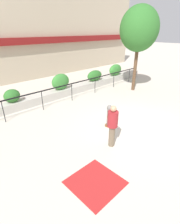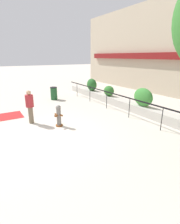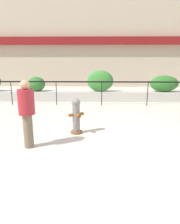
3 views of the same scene
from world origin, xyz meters
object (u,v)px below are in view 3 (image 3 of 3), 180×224
Objects in this scene: hedge_bush_1 at (37,84)px; hedge_bush_2 at (100,81)px; hedge_bush_3 at (164,84)px; fire_hydrant at (76,116)px; pedestrian at (27,110)px.

hedge_bush_1 is 0.67× the size of hedge_bush_2.
hedge_bush_3 reaches higher than hedge_bush_1.
fire_hydrant is (2.50, -4.98, -0.32)m from hedge_bush_1.
hedge_bush_2 is 0.93× the size of hedge_bush_3.
hedge_bush_1 is 6.59m from hedge_bush_3.
pedestrian is (-5.21, -6.06, 0.07)m from hedge_bush_3.
pedestrian reaches higher than hedge_bush_3.
hedge_bush_2 reaches higher than hedge_bush_1.
hedge_bush_3 is at bearing 0.00° from hedge_bush_1.
pedestrian is (1.37, -6.06, 0.11)m from hedge_bush_1.
hedge_bush_1 is 6.22m from pedestrian.
hedge_bush_3 is 8.00m from pedestrian.
pedestrian is at bearing -136.10° from fire_hydrant.
hedge_bush_1 is at bearing 116.66° from fire_hydrant.
hedge_bush_3 is 0.84× the size of pedestrian.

